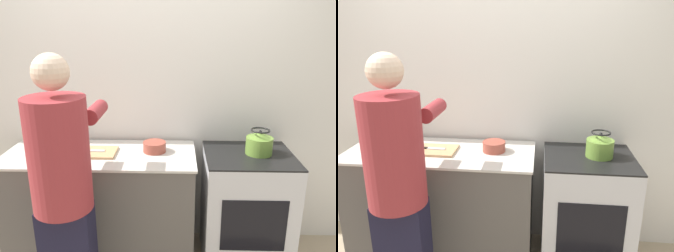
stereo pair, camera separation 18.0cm
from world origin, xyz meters
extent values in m
cube|color=white|center=(0.00, 0.66, 1.30)|extent=(8.00, 0.05, 2.60)
cube|color=#5B5651|center=(-0.38, 0.30, 0.46)|extent=(1.44, 0.59, 0.91)
cube|color=beige|center=(-0.38, 0.30, 0.92)|extent=(1.46, 0.61, 0.02)
cube|color=silver|center=(0.76, 0.30, 0.46)|extent=(0.66, 0.59, 0.93)
cube|color=black|center=(0.76, 0.30, 0.93)|extent=(0.66, 0.59, 0.01)
cube|color=black|center=(0.76, 0.00, 0.51)|extent=(0.46, 0.01, 0.41)
cylinder|color=maroon|center=(-0.46, -0.29, 1.16)|extent=(0.35, 0.35, 0.68)
sphere|color=beige|center=(-0.46, -0.29, 1.63)|extent=(0.20, 0.20, 0.20)
cylinder|color=maroon|center=(-0.61, 0.02, 1.33)|extent=(0.10, 0.30, 0.10)
cylinder|color=maroon|center=(-0.31, 0.02, 1.33)|extent=(0.10, 0.30, 0.10)
cube|color=tan|center=(-0.42, 0.29, 0.94)|extent=(0.34, 0.24, 0.02)
cube|color=silver|center=(-0.40, 0.29, 0.95)|extent=(0.14, 0.04, 0.01)
cube|color=black|center=(-0.52, 0.30, 0.95)|extent=(0.09, 0.03, 0.01)
cylinder|color=olive|center=(0.84, 0.31, 1.00)|extent=(0.20, 0.20, 0.13)
cone|color=olive|center=(0.84, 0.31, 1.08)|extent=(0.16, 0.16, 0.03)
sphere|color=black|center=(0.84, 0.31, 1.11)|extent=(0.02, 0.02, 0.02)
torus|color=black|center=(0.84, 0.31, 1.12)|extent=(0.14, 0.14, 0.01)
cylinder|color=silver|center=(-0.71, 0.43, 0.96)|extent=(0.15, 0.15, 0.06)
cylinder|color=#9E4738|center=(0.04, 0.34, 0.97)|extent=(0.18, 0.18, 0.08)
cylinder|color=#4C4C51|center=(-0.88, 0.46, 1.01)|extent=(0.14, 0.14, 0.15)
cylinder|color=#28231E|center=(-0.88, 0.46, 1.09)|extent=(0.15, 0.15, 0.01)
camera|label=1|loc=(0.21, -2.02, 1.87)|focal=35.00mm
camera|label=2|loc=(0.39, -2.01, 1.87)|focal=35.00mm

